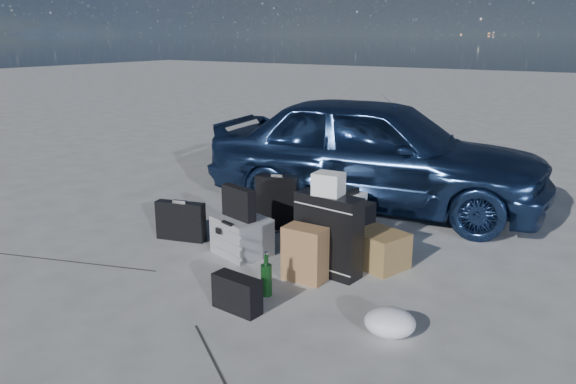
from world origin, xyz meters
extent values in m
plane|color=#BAB9B5|center=(0.00, 0.00, 0.00)|extent=(60.00, 60.00, 0.00)
imported|color=navy|center=(0.10, 2.48, 0.64)|extent=(3.95, 2.03, 1.29)
cube|color=#999B9E|center=(-0.29, 0.49, 0.17)|extent=(0.56, 0.51, 0.34)
cube|color=black|center=(-0.31, 0.47, 0.48)|extent=(0.39, 0.19, 0.28)
cube|color=black|center=(-1.01, 0.46, 0.19)|extent=(0.50, 0.23, 0.38)
cube|color=black|center=(-0.41, 1.25, 0.28)|extent=(0.45, 0.28, 0.55)
cube|color=black|center=(0.57, 0.53, 0.34)|extent=(0.58, 0.26, 0.68)
cube|color=white|center=(0.56, 0.53, 0.77)|extent=(0.24, 0.20, 0.18)
cube|color=black|center=(0.17, 1.50, 0.17)|extent=(0.68, 0.33, 0.33)
cube|color=white|center=(0.19, 1.50, 0.37)|extent=(0.44, 0.34, 0.07)
cube|color=black|center=(0.18, 1.51, 0.44)|extent=(0.34, 0.27, 0.06)
cube|color=#A07045|center=(0.48, 0.31, 0.22)|extent=(0.34, 0.21, 0.45)
cube|color=olive|center=(0.88, 0.89, 0.15)|extent=(0.50, 0.47, 0.31)
ellipsoid|color=white|center=(1.41, -0.14, 0.09)|extent=(0.42, 0.38, 0.19)
cube|color=black|center=(0.34, -0.40, 0.13)|extent=(0.39, 0.17, 0.26)
cylinder|color=black|center=(0.38, -0.09, 0.17)|extent=(0.09, 0.09, 0.34)
camera|label=1|loc=(2.64, -3.30, 1.92)|focal=35.00mm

